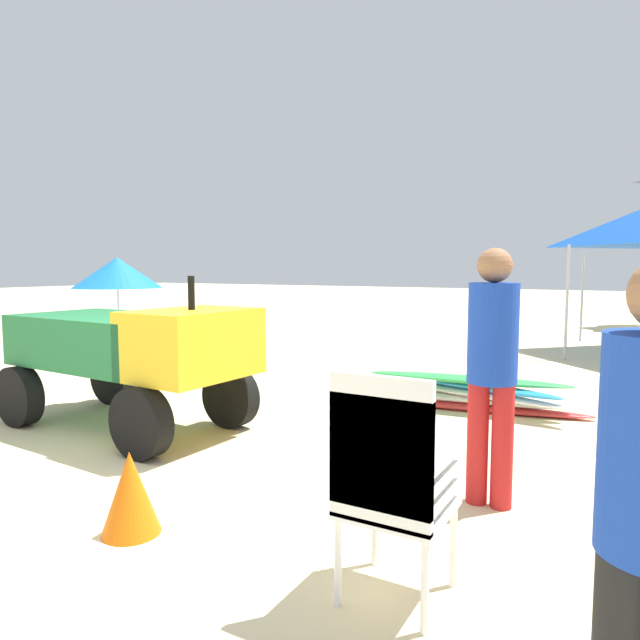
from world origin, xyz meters
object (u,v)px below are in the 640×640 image
Objects in this scene: beach_umbrella_left at (117,273)px; traffic_cone_near at (130,493)px; utility_cart at (133,349)px; surfboard_pile at (466,392)px; stacked_plastic_chairs at (390,470)px; lifeguard_near_center at (492,359)px.

traffic_cone_near is at bearing -40.33° from beach_umbrella_left.
beach_umbrella_left reaches higher than utility_cart.
utility_cart is 1.34× the size of beach_umbrella_left.
surfboard_pile is 8.90m from beach_umbrella_left.
utility_cart is 5.25× the size of traffic_cone_near.
stacked_plastic_chairs is 0.57× the size of beach_umbrella_left.
traffic_cone_near is (1.69, -1.55, -0.54)m from utility_cart.
lifeguard_near_center is (0.14, 1.37, 0.33)m from stacked_plastic_chairs.
utility_cart reaches higher than traffic_cone_near.
utility_cart is 3.44m from lifeguard_near_center.
beach_umbrella_left is at bearing 152.02° from lifeguard_near_center.
traffic_cone_near is at bearing -176.89° from stacked_plastic_chairs.
utility_cart is 1.53× the size of lifeguard_near_center.
lifeguard_near_center is at bearing 84.34° from stacked_plastic_chairs.
stacked_plastic_chairs reaches higher than traffic_cone_near.
stacked_plastic_chairs is at bearing -79.90° from surfboard_pile.
stacked_plastic_chairs is at bearing -34.59° from beach_umbrella_left.
utility_cart is 3.56m from surfboard_pile.
stacked_plastic_chairs is 2.24× the size of traffic_cone_near.
beach_umbrella_left reaches higher than stacked_plastic_chairs.
traffic_cone_near is (-1.61, -0.09, -0.40)m from stacked_plastic_chairs.
beach_umbrella_left is 9.93m from traffic_cone_near.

